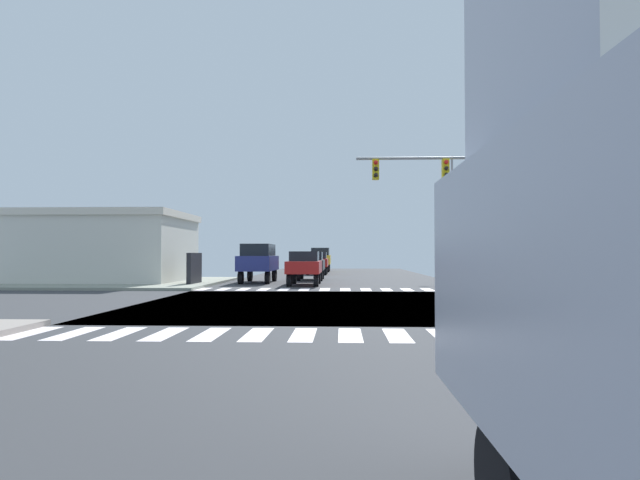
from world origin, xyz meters
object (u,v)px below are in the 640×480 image
object	(u,v)px
sedan_nearside_1	(317,261)
sedan_crossing_2	(311,263)
traffic_signal_mast	(456,185)
sedan_queued_3	(305,265)
street_lamp	(449,206)
bank_building	(71,248)
suv_leading_2	(258,260)
suv_farside_1	(320,258)

from	to	relation	value
sedan_nearside_1	sedan_crossing_2	distance (m)	9.66
traffic_signal_mast	sedan_queued_3	bearing A→B (deg)	156.02
street_lamp	traffic_signal_mast	bearing A→B (deg)	-99.91
bank_building	sedan_queued_3	bearing A→B (deg)	-6.74
bank_building	sedan_crossing_2	distance (m)	14.87
traffic_signal_mast	street_lamp	bearing A→B (deg)	80.09
suv_leading_2	suv_farside_1	bearing A→B (deg)	-98.49
street_lamp	sedan_queued_3	world-z (taller)	street_lamp
sedan_queued_3	traffic_signal_mast	bearing A→B (deg)	156.02
traffic_signal_mast	sedan_nearside_1	xyz separation A→B (m)	(-7.70, 18.96, -4.01)
traffic_signal_mast	bank_building	distance (m)	22.72
bank_building	suv_farside_1	distance (m)	25.34
sedan_crossing_2	sedan_queued_3	bearing A→B (deg)	90.00
traffic_signal_mast	suv_farside_1	bearing A→B (deg)	106.46
bank_building	suv_farside_1	size ratio (longest dim) A/B	3.34
suv_farside_1	sedan_queued_3	xyz separation A→B (m)	(0.00, -22.63, -0.28)
sedan_queued_3	sedan_crossing_2	bearing A→B (deg)	-90.00
traffic_signal_mast	sedan_crossing_2	xyz separation A→B (m)	(-7.70, 9.30, -4.01)
suv_farside_1	suv_leading_2	distance (m)	20.31
sedan_queued_3	suv_leading_2	xyz separation A→B (m)	(-3.00, 2.54, 0.28)
sedan_crossing_2	traffic_signal_mast	bearing A→B (deg)	129.60
bank_building	sedan_crossing_2	world-z (taller)	bank_building
traffic_signal_mast	sedan_nearside_1	distance (m)	20.85
bank_building	traffic_signal_mast	bearing A→B (deg)	-13.10
street_lamp	sedan_queued_3	distance (m)	14.15
sedan_queued_3	suv_leading_2	bearing A→B (deg)	-40.27
sedan_crossing_2	suv_farside_1	bearing A→B (deg)	-90.00
sedan_queued_3	suv_leading_2	size ratio (longest dim) A/B	0.93
bank_building	suv_leading_2	distance (m)	11.29
street_lamp	sedan_nearside_1	bearing A→B (deg)	147.46
sedan_nearside_1	sedan_crossing_2	size ratio (longest dim) A/B	1.00
street_lamp	suv_farside_1	size ratio (longest dim) A/B	1.93
bank_building	suv_farside_1	xyz separation A→B (m)	(14.23, 20.95, -0.73)
traffic_signal_mast	street_lamp	distance (m)	12.83
bank_building	sedan_nearside_1	size ratio (longest dim) A/B	3.57
traffic_signal_mast	suv_leading_2	size ratio (longest dim) A/B	1.76
bank_building	sedan_crossing_2	bearing A→B (deg)	16.43
sedan_nearside_1	traffic_signal_mast	bearing A→B (deg)	112.09
bank_building	suv_leading_2	size ratio (longest dim) A/B	3.34
sedan_nearside_1	sedan_crossing_2	world-z (taller)	same
traffic_signal_mast	bank_building	xyz separation A→B (m)	(-21.93, 5.10, -3.00)
traffic_signal_mast	street_lamp	xyz separation A→B (m)	(2.21, 12.64, 0.12)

